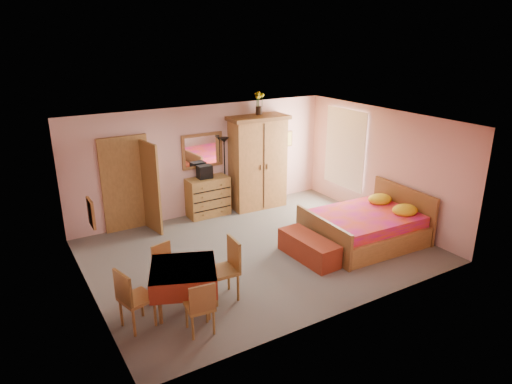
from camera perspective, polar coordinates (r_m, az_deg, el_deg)
floor at (r=9.26m, az=0.43°, el=-7.37°), size 6.50×6.50×0.00m
ceiling at (r=8.42m, az=0.47°, el=8.65°), size 6.50×6.50×0.00m
wall_back at (r=10.87m, az=-6.46°, el=3.96°), size 6.50×0.10×2.60m
wall_front at (r=6.90m, az=11.40°, el=-5.58°), size 6.50×0.10×2.60m
wall_left at (r=7.69m, az=-20.74°, el=-3.85°), size 0.10×5.00×2.60m
wall_right at (r=10.74m, az=15.44°, el=3.18°), size 0.10×5.00×2.60m
doorway at (r=10.31m, az=-15.94°, el=0.87°), size 1.06×0.12×2.15m
window at (r=11.50m, az=11.08°, el=5.34°), size 0.08×1.40×1.95m
picture_left at (r=6.99m, az=-19.92°, el=-2.50°), size 0.04×0.32×0.42m
picture_back at (r=11.92m, az=3.92°, el=6.64°), size 0.30×0.04×0.40m
chest_of_drawers at (r=10.90m, az=-6.04°, el=-0.57°), size 1.00×0.51×0.94m
wall_mirror at (r=10.77m, az=-6.72°, el=5.18°), size 1.03×0.08×0.82m
stereo at (r=10.69m, az=-6.45°, el=2.53°), size 0.33×0.25×0.31m
floor_lamp at (r=11.04m, az=-3.92°, el=2.18°), size 0.26×0.26×1.82m
wardrobe at (r=11.21m, az=0.19°, el=3.74°), size 1.49×0.82×2.29m
sunflower_vase at (r=11.06m, az=0.37°, el=11.06°), size 0.23×0.23×0.55m
bed at (r=9.70m, az=13.45°, el=-3.26°), size 2.33×1.87×1.04m
bench at (r=8.93m, az=6.60°, el=-6.95°), size 0.55×1.37×0.45m
dining_table at (r=7.41m, az=-8.97°, el=-11.73°), size 1.31×1.31×0.73m
chair_south at (r=6.84m, az=-7.09°, el=-13.92°), size 0.43×0.43×0.86m
chair_north at (r=7.89m, az=-10.94°, el=-9.41°), size 0.46×0.46×0.82m
chair_west at (r=7.09m, az=-14.70°, el=-12.65°), size 0.53×0.53×0.97m
chair_east at (r=7.53m, az=-4.21°, el=-9.71°), size 0.49×0.49×1.03m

